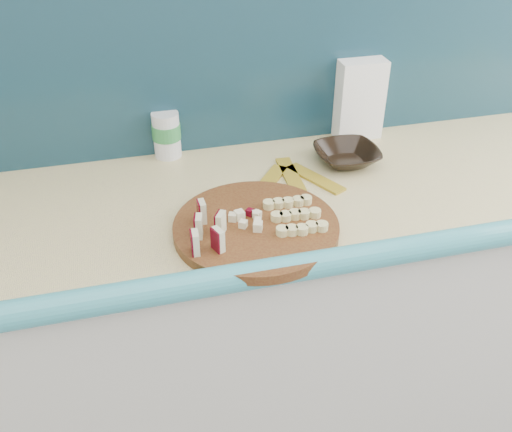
{
  "coord_description": "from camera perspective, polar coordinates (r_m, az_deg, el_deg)",
  "views": [
    {
      "loc": [
        -0.31,
        0.33,
        1.66
      ],
      "look_at": [
        -0.05,
        1.34,
        0.95
      ],
      "focal_mm": 40.0,
      "sensor_mm": 36.0,
      "label": 1
    }
  ],
  "objects": [
    {
      "name": "apple_wedges",
      "position": [
        1.21,
        -4.97,
        -1.26
      ],
      "size": [
        0.08,
        0.14,
        0.05
      ],
      "color": "beige",
      "rests_on": "cutting_board"
    },
    {
      "name": "apple_chunks",
      "position": [
        1.26,
        -1.03,
        -0.55
      ],
      "size": [
        0.05,
        0.06,
        0.02
      ],
      "color": "#FDF1CA",
      "rests_on": "cutting_board"
    },
    {
      "name": "banana_slices",
      "position": [
        1.29,
        3.95,
        0.1
      ],
      "size": [
        0.12,
        0.14,
        0.02
      ],
      "color": "#D7CC83",
      "rests_on": "cutting_board"
    },
    {
      "name": "canister",
      "position": [
        1.58,
        -8.94,
        8.12
      ],
      "size": [
        0.08,
        0.08,
        0.13
      ],
      "rotation": [
        0.0,
        0.0,
        0.02
      ],
      "color": "silver",
      "rests_on": "kitchen_counter"
    },
    {
      "name": "flour_bag",
      "position": [
        1.7,
        10.13,
        11.58
      ],
      "size": [
        0.13,
        0.1,
        0.23
      ],
      "primitive_type": "cube",
      "rotation": [
        0.0,
        0.0,
        -0.01
      ],
      "color": "white",
      "rests_on": "kitchen_counter"
    },
    {
      "name": "kitchen_counter",
      "position": [
        1.72,
        3.7,
        -10.26
      ],
      "size": [
        2.2,
        0.63,
        0.91
      ],
      "color": "beige",
      "rests_on": "ground"
    },
    {
      "name": "brown_bowl",
      "position": [
        1.57,
        9.06,
        5.99
      ],
      "size": [
        0.17,
        0.17,
        0.04
      ],
      "primitive_type": "imported",
      "rotation": [
        0.0,
        0.0,
        0.0
      ],
      "color": "black",
      "rests_on": "kitchen_counter"
    },
    {
      "name": "banana_peel",
      "position": [
        1.48,
        3.55,
        3.77
      ],
      "size": [
        0.25,
        0.21,
        0.01
      ],
      "rotation": [
        0.0,
        0.0,
        -0.22
      ],
      "color": "gold",
      "rests_on": "kitchen_counter"
    },
    {
      "name": "cutting_board",
      "position": [
        1.28,
        -0.0,
        -1.18
      ],
      "size": [
        0.38,
        0.38,
        0.02
      ],
      "primitive_type": "cylinder",
      "rotation": [
        0.0,
        0.0,
        -0.02
      ],
      "color": "#441D0E",
      "rests_on": "kitchen_counter"
    },
    {
      "name": "backsplash",
      "position": [
        1.59,
        1.4,
        15.79
      ],
      "size": [
        2.2,
        0.02,
        0.5
      ],
      "primitive_type": "cube",
      "color": "teal",
      "rests_on": "kitchen_counter"
    }
  ]
}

